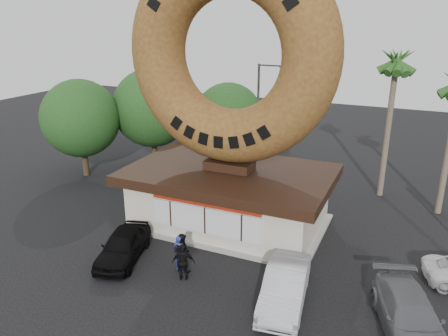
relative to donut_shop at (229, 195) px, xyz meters
name	(u,v)px	position (x,y,z in m)	size (l,w,h in m)	color
ground	(177,277)	(0.00, -5.98, -1.77)	(90.00, 90.00, 0.00)	black
donut_shop	(229,195)	(0.00, 0.00, 0.00)	(11.20, 7.20, 3.80)	beige
giant_donut	(230,55)	(0.00, 0.02, 7.69)	(11.32, 11.32, 2.88)	olive
tree_west	(152,108)	(-9.50, 7.02, 2.87)	(6.00, 6.00, 7.65)	#473321
tree_mid	(228,117)	(-4.00, 9.02, 2.25)	(5.20, 5.20, 6.63)	#473321
tree_far	(81,118)	(-13.00, 3.02, 2.56)	(5.60, 5.60, 7.14)	#473321
palm_near	(396,66)	(7.50, 8.02, 6.65)	(2.60, 2.60, 9.75)	#726651
street_lamp	(260,111)	(-1.86, 10.02, 2.72)	(2.11, 0.20, 8.00)	#59595E
person_left	(180,253)	(-0.11, -5.46, -0.83)	(0.68, 0.45, 1.87)	navy
person_center	(182,252)	(-0.06, -5.39, -0.82)	(0.92, 0.72, 1.90)	black
person_right	(183,262)	(0.38, -6.01, -0.88)	(1.04, 0.43, 1.77)	black
car_black	(123,245)	(-3.17, -5.68, -1.03)	(1.75, 4.34, 1.48)	black
car_silver	(285,286)	(5.03, -5.78, -0.98)	(1.66, 4.75, 1.56)	#B8B8BD
car_grey	(410,316)	(9.83, -5.66, -1.02)	(2.08, 5.12, 1.49)	slate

